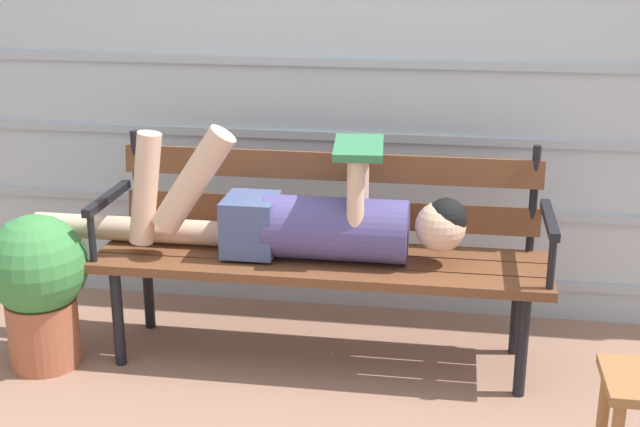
# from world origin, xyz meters

# --- Properties ---
(ground_plane) EXTENTS (12.00, 12.00, 0.00)m
(ground_plane) POSITION_xyz_m (0.00, 0.00, 0.00)
(ground_plane) COLOR #936B56
(house_siding) EXTENTS (4.94, 0.08, 2.21)m
(house_siding) POSITION_xyz_m (0.00, 0.65, 1.11)
(house_siding) COLOR #B2BCC6
(house_siding) RESTS_ON ground
(park_bench) EXTENTS (1.75, 0.45, 0.85)m
(park_bench) POSITION_xyz_m (-0.00, 0.16, 0.48)
(park_bench) COLOR brown
(park_bench) RESTS_ON ground
(reclining_person) EXTENTS (1.74, 0.27, 0.52)m
(reclining_person) POSITION_xyz_m (-0.09, 0.09, 0.58)
(reclining_person) COLOR #514784
(potted_plant) EXTENTS (0.39, 0.39, 0.61)m
(potted_plant) POSITION_xyz_m (-1.06, -0.12, 0.35)
(potted_plant) COLOR #AD5B3D
(potted_plant) RESTS_ON ground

